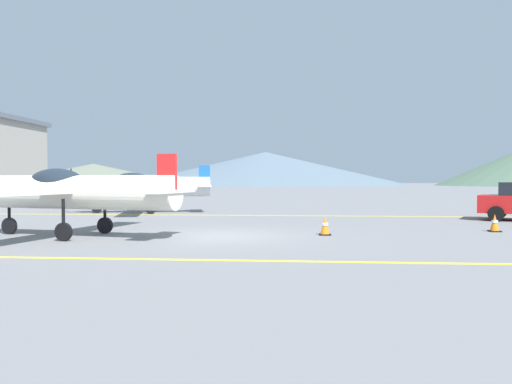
% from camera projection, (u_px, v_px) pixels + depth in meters
% --- Properties ---
extents(ground_plane, '(400.00, 400.00, 0.00)m').
position_uv_depth(ground_plane, '(221.00, 236.00, 15.43)').
color(ground_plane, slate).
extents(apron_line_near, '(80.00, 0.16, 0.01)m').
position_uv_depth(apron_line_near, '(188.00, 260.00, 10.80)').
color(apron_line_near, yellow).
rests_on(apron_line_near, ground_plane).
extents(apron_line_far, '(80.00, 0.16, 0.01)m').
position_uv_depth(apron_line_far, '(248.00, 215.00, 23.96)').
color(apron_line_far, yellow).
rests_on(apron_line_far, ground_plane).
extents(airplane_near, '(7.26, 8.28, 2.48)m').
position_uv_depth(airplane_near, '(72.00, 191.00, 15.16)').
color(airplane_near, silver).
rests_on(airplane_near, ground_plane).
extents(airplane_mid, '(7.26, 8.27, 2.48)m').
position_uv_depth(airplane_mid, '(143.00, 186.00, 25.91)').
color(airplane_mid, silver).
rests_on(airplane_mid, ground_plane).
extents(traffic_cone_front, '(0.36, 0.36, 0.59)m').
position_uv_depth(traffic_cone_front, '(495.00, 223.00, 16.57)').
color(traffic_cone_front, black).
rests_on(traffic_cone_front, ground_plane).
extents(traffic_cone_side, '(0.36, 0.36, 0.59)m').
position_uv_depth(traffic_cone_side, '(325.00, 226.00, 15.57)').
color(traffic_cone_side, black).
rests_on(traffic_cone_side, ground_plane).
extents(hill_left, '(66.76, 66.76, 7.09)m').
position_uv_depth(hill_left, '(93.00, 174.00, 174.43)').
color(hill_left, slate).
rests_on(hill_left, ground_plane).
extents(hill_centerleft, '(83.84, 83.84, 9.87)m').
position_uv_depth(hill_centerleft, '(265.00, 168.00, 149.88)').
color(hill_centerleft, slate).
rests_on(hill_centerleft, ground_plane).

